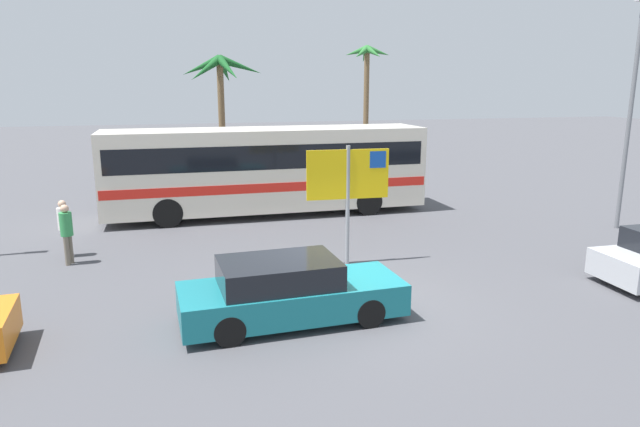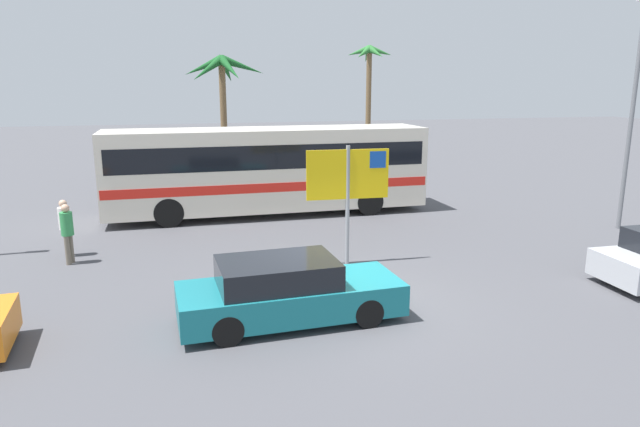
{
  "view_description": "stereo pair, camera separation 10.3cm",
  "coord_description": "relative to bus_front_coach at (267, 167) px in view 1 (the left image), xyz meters",
  "views": [
    {
      "loc": [
        -3.64,
        -11.15,
        4.75
      ],
      "look_at": [
        0.25,
        3.32,
        1.3
      ],
      "focal_mm": 31.65,
      "sensor_mm": 36.0,
      "label": 1
    },
    {
      "loc": [
        -3.54,
        -11.17,
        4.75
      ],
      "look_at": [
        0.25,
        3.32,
        1.3
      ],
      "focal_mm": 31.65,
      "sensor_mm": 36.0,
      "label": 2
    }
  ],
  "objects": [
    {
      "name": "pedestrian_near_sign",
      "position": [
        -6.38,
        -3.81,
        -0.83
      ],
      "size": [
        0.32,
        0.32,
        1.62
      ],
      "rotation": [
        0.0,
        0.0,
        0.18
      ],
      "color": "#4C4C51",
      "rests_on": "ground"
    },
    {
      "name": "ground",
      "position": [
        0.2,
        -9.2,
        -1.78
      ],
      "size": [
        120.0,
        120.0,
        0.0
      ],
      "primitive_type": "plane",
      "color": "#4C4C51"
    },
    {
      "name": "car_teal",
      "position": [
        -1.26,
        -9.77,
        -1.15
      ],
      "size": [
        4.58,
        1.9,
        1.32
      ],
      "rotation": [
        0.0,
        0.0,
        0.04
      ],
      "color": "#19757F",
      "rests_on": "ground"
    },
    {
      "name": "palm_tree_seaside",
      "position": [
        -0.83,
        7.85,
        3.11
      ],
      "size": [
        3.99,
        3.9,
        6.11
      ],
      "color": "brown",
      "rests_on": "ground"
    },
    {
      "name": "lamp_post_left_side",
      "position": [
        11.04,
        -5.13,
        2.24
      ],
      "size": [
        0.56,
        0.2,
        7.39
      ],
      "color": "slate",
      "rests_on": "ground"
    },
    {
      "name": "pedestrian_by_bus",
      "position": [
        -6.19,
        -4.56,
        -0.82
      ],
      "size": [
        0.32,
        0.32,
        1.64
      ],
      "rotation": [
        0.0,
        0.0,
        5.92
      ],
      "color": "#706656",
      "rests_on": "ground"
    },
    {
      "name": "ferry_sign",
      "position": [
        1.09,
        -6.5,
        0.54
      ],
      "size": [
        2.2,
        0.17,
        3.2
      ],
      "rotation": [
        0.0,
        0.0,
        -0.05
      ],
      "color": "gray",
      "rests_on": "ground"
    },
    {
      "name": "palm_tree_inland",
      "position": [
        8.31,
        12.56,
        3.69
      ],
      "size": [
        2.7,
        2.75,
        7.0
      ],
      "color": "brown",
      "rests_on": "ground"
    },
    {
      "name": "bus_front_coach",
      "position": [
        0.0,
        0.0,
        0.0
      ],
      "size": [
        11.58,
        2.5,
        3.17
      ],
      "color": "silver",
      "rests_on": "ground"
    }
  ]
}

